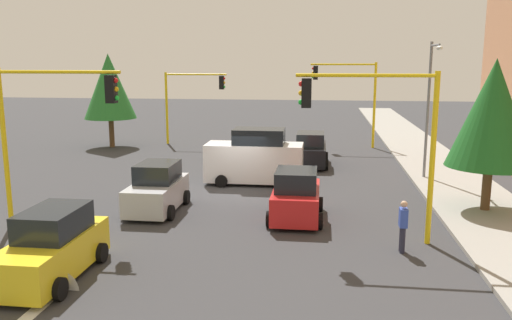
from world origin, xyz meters
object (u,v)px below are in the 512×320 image
Objects in this scene: traffic_signal_near_left at (378,123)px; car_red at (296,197)px; traffic_signal_near_right at (49,117)px; car_yellow at (53,247)px; delivery_van_white at (255,158)px; traffic_signal_far_left at (350,88)px; traffic_signal_far_right at (191,93)px; street_lamp_curbside at (430,96)px; car_black at (310,150)px; tree_opposite_side at (109,86)px; tree_roadside_near at (493,114)px; car_silver at (157,189)px; pedestrian_crossing at (403,225)px.

car_red is at bearing -128.92° from traffic_signal_near_left.
car_yellow is at bearing 27.19° from traffic_signal_near_right.
traffic_signal_near_left is 1.20× the size of delivery_van_white.
traffic_signal_far_left is (-20.00, 11.46, 0.10)m from traffic_signal_near_right.
street_lamp_curbside is at bearing 54.99° from traffic_signal_far_right.
delivery_van_white is 1.15× the size of car_yellow.
traffic_signal_near_right reaches higher than car_black.
car_black is (5.03, 14.25, -3.41)m from tree_opposite_side.
traffic_signal_near_left is 1.37× the size of car_yellow.
tree_opposite_side is at bearing -163.65° from traffic_signal_near_right.
traffic_signal_near_left reaches higher than car_black.
tree_roadside_near reaches higher than traffic_signal_near_left.
traffic_signal_near_left reaches higher than traffic_signal_far_right.
car_silver is (-2.67, 2.99, -3.22)m from traffic_signal_near_right.
car_red is 5.71m from car_silver.
traffic_signal_near_right is 1.11× the size of traffic_signal_far_right.
delivery_van_white reaches higher than car_black.
street_lamp_curbside is at bearing 139.88° from car_red.
traffic_signal_near_right is at bearing -94.39° from pedestrian_crossing.
delivery_van_white is at bearing -157.88° from car_red.
tree_roadside_near is at bearing 95.73° from car_silver.
tree_roadside_near reaches higher than car_yellow.
car_silver is at bearing -111.33° from pedestrian_crossing.
street_lamp_curbside reaches higher than pedestrian_crossing.
delivery_van_white is (12.00, 6.24, -2.46)m from traffic_signal_far_right.
pedestrian_crossing is at bearing 85.61° from traffic_signal_near_right.
car_black is at bearing 158.44° from car_yellow.
street_lamp_curbside reaches higher than traffic_signal_near_left.
street_lamp_curbside is 19.13m from car_yellow.
traffic_signal_far_right is at bearing -128.37° from car_black.
street_lamp_curbside is at bearing 60.56° from car_black.
car_black is at bearing 51.63° from traffic_signal_far_right.
car_red is at bearing -1.52° from car_black.
car_yellow is at bearing -42.64° from street_lamp_curbside.
street_lamp_curbside is (-9.61, 14.92, 0.23)m from traffic_signal_near_right.
tree_opposite_side reaches higher than delivery_van_white.
traffic_signal_near_left is 0.93× the size of tree_roadside_near.
traffic_signal_far_left is 3.52× the size of pedestrian_crossing.
car_red and car_black have the same top height.
street_lamp_curbside is (10.39, 14.83, 0.61)m from traffic_signal_far_right.
pedestrian_crossing is (0.94, 0.82, -3.15)m from traffic_signal_near_left.
tree_opposite_side is at bearing -161.46° from car_yellow.
car_black is (-3.36, -5.95, -3.45)m from street_lamp_curbside.
traffic_signal_far_left is 1.04× the size of traffic_signal_near_left.
tree_opposite_side is (2.00, -5.37, 0.57)m from traffic_signal_far_right.
car_red is at bearing -40.12° from street_lamp_curbside.
tree_roadside_near reaches higher than car_silver.
car_yellow is at bearing -65.42° from traffic_signal_near_left.
traffic_signal_far_right is 5.76m from tree_opposite_side.
car_black and car_yellow have the same top height.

